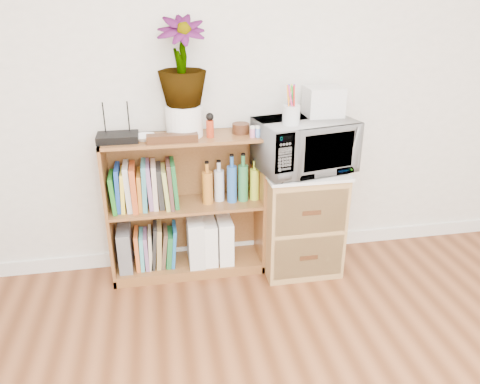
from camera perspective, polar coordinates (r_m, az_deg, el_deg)
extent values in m
cube|color=white|center=(3.42, -0.51, -6.83)|extent=(4.00, 0.02, 0.10)
cube|color=brown|center=(3.06, -6.55, -1.82)|extent=(1.00, 0.30, 0.95)
cube|color=#9E7542|center=(3.18, 7.28, -3.38)|extent=(0.50, 0.45, 0.70)
imported|color=silver|center=(2.97, 7.86, 5.70)|extent=(0.65, 0.50, 0.32)
cylinder|color=silver|center=(2.80, 6.25, 9.32)|extent=(0.10, 0.10, 0.11)
cube|color=silver|center=(3.03, 10.15, 10.82)|extent=(0.23, 0.19, 0.18)
cube|color=black|center=(2.87, -14.69, 6.44)|extent=(0.24, 0.16, 0.04)
imported|color=white|center=(2.86, -11.56, 6.52)|extent=(0.13, 0.13, 0.03)
cylinder|color=white|center=(2.89, -6.79, 8.63)|extent=(0.22, 0.22, 0.19)
imported|color=#2E7332|center=(2.82, -7.14, 15.48)|extent=(0.28, 0.28, 0.51)
cube|color=#321E0D|center=(2.79, -8.25, 6.50)|extent=(0.30, 0.08, 0.05)
cylinder|color=#B43216|center=(2.85, -3.67, 7.69)|extent=(0.05, 0.05, 0.10)
cylinder|color=#371A0F|center=(2.94, 0.08, 7.76)|extent=(0.11, 0.11, 0.06)
cube|color=pink|center=(2.86, 2.18, 7.27)|extent=(0.12, 0.04, 0.06)
cube|color=slate|center=(3.19, -13.82, -6.64)|extent=(0.08, 0.23, 0.28)
cube|color=silver|center=(3.17, -5.46, -5.81)|extent=(0.10, 0.26, 0.32)
cube|color=white|center=(3.18, -3.82, -5.90)|extent=(0.09, 0.24, 0.30)
cube|color=white|center=(3.19, -1.92, -5.68)|extent=(0.10, 0.24, 0.30)
cube|color=#1F7620|center=(3.02, -15.16, 0.05)|extent=(0.04, 0.20, 0.24)
cube|color=#1C43A9|center=(3.01, -14.64, 0.45)|extent=(0.03, 0.20, 0.28)
cube|color=yellow|center=(3.01, -14.07, 0.27)|extent=(0.04, 0.20, 0.26)
cube|color=silver|center=(3.00, -13.50, 0.65)|extent=(0.04, 0.20, 0.29)
cube|color=#C34F21|center=(3.00, -12.79, 0.66)|extent=(0.04, 0.20, 0.29)
cube|color=orange|center=(3.01, -12.12, 0.24)|extent=(0.03, 0.20, 0.24)
cube|color=teal|center=(2.99, -11.60, 0.83)|extent=(0.04, 0.20, 0.30)
cube|color=#95679A|center=(2.99, -10.99, 0.79)|extent=(0.04, 0.20, 0.29)
cube|color=beige|center=(2.99, -10.37, 0.83)|extent=(0.03, 0.20, 0.29)
cube|color=#272727|center=(3.00, -9.69, 0.65)|extent=(0.04, 0.20, 0.26)
cube|color=#B2B955|center=(3.00, -9.06, 0.69)|extent=(0.04, 0.20, 0.26)
cube|color=#52342E|center=(2.99, -8.54, 1.07)|extent=(0.04, 0.20, 0.30)
cube|color=#1D6E31|center=(2.99, -7.98, 1.05)|extent=(0.04, 0.20, 0.29)
cylinder|color=#C47324|center=(3.01, -4.03, 1.16)|extent=(0.07, 0.07, 0.27)
cylinder|color=silver|center=(3.02, -2.53, 1.20)|extent=(0.07, 0.07, 0.27)
cylinder|color=blue|center=(3.02, -1.06, 1.72)|extent=(0.06, 0.06, 0.31)
cylinder|color=#318849|center=(3.03, 0.33, 1.80)|extent=(0.07, 0.07, 0.31)
cylinder|color=#BBD031|center=(3.05, 1.75, 1.53)|extent=(0.06, 0.06, 0.27)
cylinder|color=#ABB8BE|center=(3.07, 3.07, 1.62)|extent=(0.07, 0.07, 0.27)
cube|color=#D66025|center=(3.19, -12.40, -6.76)|extent=(0.03, 0.19, 0.25)
cube|color=#49AEAF|center=(3.20, -11.86, -6.84)|extent=(0.03, 0.19, 0.24)
cube|color=slate|center=(3.20, -11.35, -6.82)|extent=(0.03, 0.19, 0.24)
cube|color=beige|center=(3.19, -10.87, -6.67)|extent=(0.03, 0.19, 0.25)
cube|color=black|center=(3.18, -10.42, -6.31)|extent=(0.06, 0.19, 0.30)
cube|color=#A5894C|center=(3.18, -9.85, -6.35)|extent=(0.05, 0.19, 0.29)
cube|color=brown|center=(3.19, -9.25, -6.56)|extent=(0.06, 0.19, 0.25)
cube|color=#1B652F|center=(3.19, -8.64, -6.69)|extent=(0.06, 0.19, 0.23)
cube|color=#1B5FA4|center=(3.18, -8.11, -6.32)|extent=(0.05, 0.19, 0.27)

